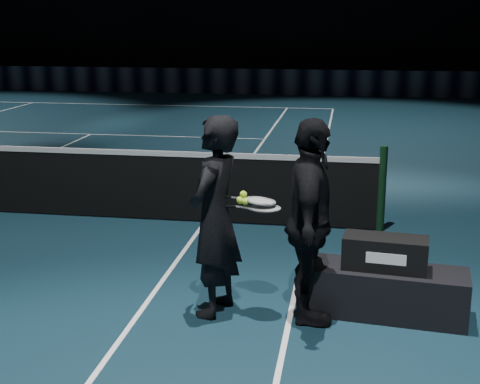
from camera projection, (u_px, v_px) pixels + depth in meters
The scene contains 10 objects.
net_post_right at pixel (382, 189), 8.42m from camera, with size 0.10×0.10×1.10m, color black.
sponsor_backdrop at pixel (184, 81), 24.25m from camera, with size 22.00×0.15×0.90m, color black.
player_bench at pixel (383, 291), 6.09m from camera, with size 1.49×0.50×0.45m, color black.
racket_bag at pixel (385, 253), 5.99m from camera, with size 0.75×0.32×0.30m, color black.
bag_signature at pixel (386, 259), 5.84m from camera, with size 0.35×0.00×0.10m, color white.
player_a at pixel (215, 217), 5.97m from camera, with size 0.67×0.44×1.83m, color black.
player_b at pixel (310, 222), 5.81m from camera, with size 1.07×0.45×1.83m, color black.
racket_lower at pixel (265, 208), 5.86m from camera, with size 0.68×0.22×0.03m, color black, non-canonical shape.
racket_upper at pixel (260, 201), 5.89m from camera, with size 0.68×0.22×0.03m, color black, non-canonical shape.
tennis_balls at pixel (243, 199), 5.88m from camera, with size 0.12×0.10×0.12m, color #BDED32, non-canonical shape.
Camera 1 is at (5.94, -8.34, 2.63)m, focal length 50.00 mm.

